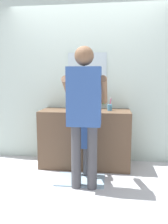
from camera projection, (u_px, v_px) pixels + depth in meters
ground_plane at (83, 173)px, 3.21m from camera, size 14.00×14.00×0.00m
back_wall at (88, 79)px, 3.62m from camera, size 4.40×0.10×2.70m
vanity_cabinet at (85, 138)px, 3.44m from camera, size 1.36×0.54×0.87m
sink_basin at (85, 107)px, 3.35m from camera, size 0.36×0.36×0.11m
faucet at (87, 104)px, 3.56m from camera, size 0.18×0.14×0.18m
toothbrush_cup at (110, 107)px, 3.33m from camera, size 0.07×0.07×0.21m
bath_mat at (80, 180)px, 2.96m from camera, size 0.64×0.40×0.02m
child_toddler at (82, 139)px, 3.03m from camera, size 0.28×0.28×0.90m
adult_parent at (84, 106)px, 2.64m from camera, size 0.53×0.56×1.72m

